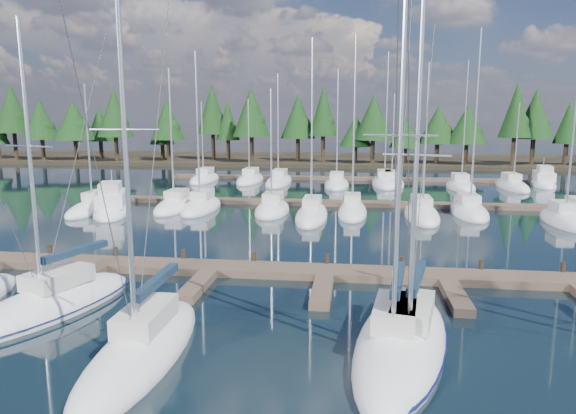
# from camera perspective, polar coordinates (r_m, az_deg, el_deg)

# --- Properties ---
(ground) EXTENTS (260.00, 260.00, 0.00)m
(ground) POSITION_cam_1_polar(r_m,az_deg,el_deg) (38.62, 5.22, -2.29)
(ground) COLOR black
(ground) RESTS_ON ground
(far_shore) EXTENTS (220.00, 30.00, 0.60)m
(far_shore) POSITION_cam_1_polar(r_m,az_deg,el_deg) (98.05, 6.61, 5.27)
(far_shore) COLOR black
(far_shore) RESTS_ON ground
(main_dock) EXTENTS (44.00, 6.13, 0.90)m
(main_dock) POSITION_cam_1_polar(r_m,az_deg,el_deg) (26.35, 4.14, -7.65)
(main_dock) COLOR brown
(main_dock) RESTS_ON ground
(back_docks) EXTENTS (50.00, 21.80, 0.40)m
(back_docks) POSITION_cam_1_polar(r_m,az_deg,el_deg) (57.88, 5.99, 1.98)
(back_docks) COLOR brown
(back_docks) RESTS_ON ground
(front_sailboat_1) EXTENTS (5.55, 9.40, 12.75)m
(front_sailboat_1) POSITION_cam_1_polar(r_m,az_deg,el_deg) (24.48, -24.75, -9.78)
(front_sailboat_1) COLOR white
(front_sailboat_1) RESTS_ON ground
(front_sailboat_2) EXTENTS (2.55, 9.02, 14.13)m
(front_sailboat_2) POSITION_cam_1_polar(r_m,az_deg,el_deg) (18.93, -15.86, -14.99)
(front_sailboat_2) COLOR white
(front_sailboat_2) RESTS_ON ground
(front_sailboat_3) EXTENTS (3.82, 9.47, 13.79)m
(front_sailboat_3) POSITION_cam_1_polar(r_m,az_deg,el_deg) (18.85, 11.61, -14.93)
(front_sailboat_3) COLOR white
(front_sailboat_3) RESTS_ON ground
(front_sailboat_4) EXTENTS (4.48, 9.78, 12.63)m
(front_sailboat_4) POSITION_cam_1_polar(r_m,az_deg,el_deg) (19.22, 13.39, -14.53)
(front_sailboat_4) COLOR white
(front_sailboat_4) RESTS_ON ground
(back_sailboat_rows) EXTENTS (43.70, 32.89, 16.58)m
(back_sailboat_rows) POSITION_cam_1_polar(r_m,az_deg,el_deg) (53.62, 6.06, 1.42)
(back_sailboat_rows) COLOR white
(back_sailboat_rows) RESTS_ON ground
(motor_yacht_left) EXTENTS (5.82, 9.39, 4.45)m
(motor_yacht_left) POSITION_cam_1_polar(r_m,az_deg,el_deg) (46.73, -18.96, -0.04)
(motor_yacht_left) COLOR white
(motor_yacht_left) RESTS_ON ground
(motor_yacht_right) EXTENTS (4.06, 8.36, 4.00)m
(motor_yacht_right) POSITION_cam_1_polar(r_m,az_deg,el_deg) (69.29, 26.50, 2.51)
(motor_yacht_right) COLOR white
(motor_yacht_right) RESTS_ON ground
(tree_line) EXTENTS (185.63, 11.59, 13.84)m
(tree_line) POSITION_cam_1_polar(r_m,az_deg,el_deg) (87.91, 5.46, 9.53)
(tree_line) COLOR black
(tree_line) RESTS_ON far_shore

